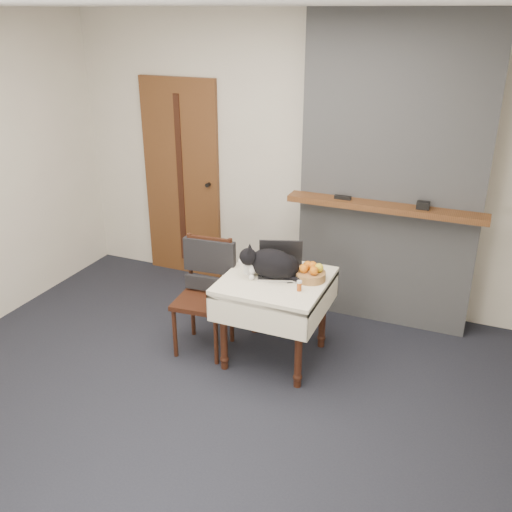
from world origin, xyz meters
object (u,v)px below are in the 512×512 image
Objects in this scene: side_table at (275,292)px; cream_jar at (248,269)px; cat at (273,264)px; laptop at (280,266)px; fruit_basket at (311,273)px; chair at (207,279)px; door at (182,180)px; pill_bottle at (299,286)px.

cream_jar is (-0.23, 0.00, 0.15)m from side_table.
cat is at bearing 0.47° from cream_jar.
laptop is 1.78× the size of fruit_basket.
cream_jar reaches higher than side_table.
cat is (-0.02, -0.10, 0.05)m from laptop.
cat reaches higher than chair.
fruit_basket is at bearing 1.89° from chair.
side_table is 3.39× the size of fruit_basket.
fruit_basket reaches higher than cream_jar.
chair is at bearing 161.90° from cat.
door is 2.05m from fruit_basket.
cat reaches higher than fruit_basket.
laptop is 0.33m from pill_bottle.
laptop is 0.12m from cat.
laptop is 5.53× the size of cream_jar.
cat is 0.61m from chair.
cream_jar is at bearing -43.44° from door.
cat reaches higher than pill_bottle.
cream_jar is (-0.21, -0.00, -0.08)m from cat.
door is at bearing 141.34° from side_table.
laptop is at bearing 6.76° from chair.
cat is 7.08× the size of pill_bottle.
laptop is 0.25m from cream_jar.
side_table is 0.31m from pill_bottle.
side_table is at bearing -30.59° from cat.
side_table is 9.90× the size of pill_bottle.
chair is at bearing 172.31° from pill_bottle.
door is 1.83m from laptop.
pill_bottle is at bearing -15.32° from cream_jar.
cream_jar is 0.38m from chair.
side_table is at bearing -0.51° from cream_jar.
fruit_basket is at bearing -3.08° from cat.
pill_bottle is at bearing -37.38° from door.
cat reaches higher than side_table.
chair is (-0.35, -0.02, -0.14)m from cream_jar.
cream_jar is at bearing -174.68° from laptop.
pill_bottle is (0.46, -0.13, 0.00)m from cream_jar.
pill_bottle is (0.23, -0.12, 0.15)m from side_table.
laptop is 5.21× the size of pill_bottle.
cat is 2.42× the size of fruit_basket.
door is at bearing 136.56° from cream_jar.
laptop reaches higher than fruit_basket.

